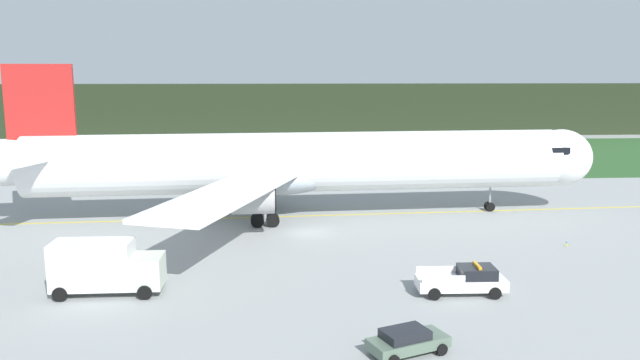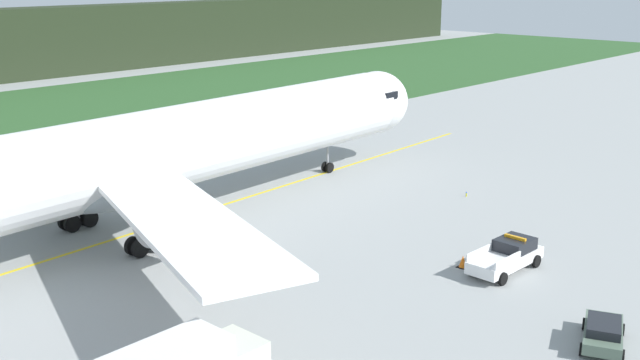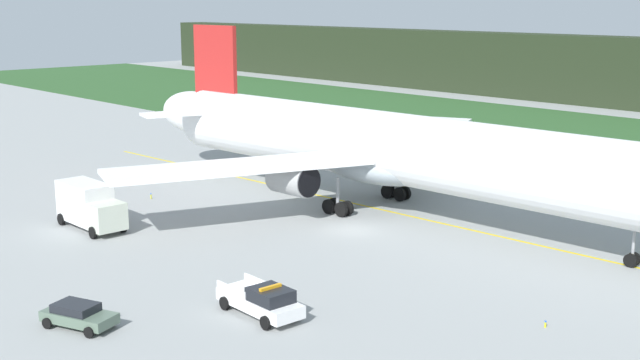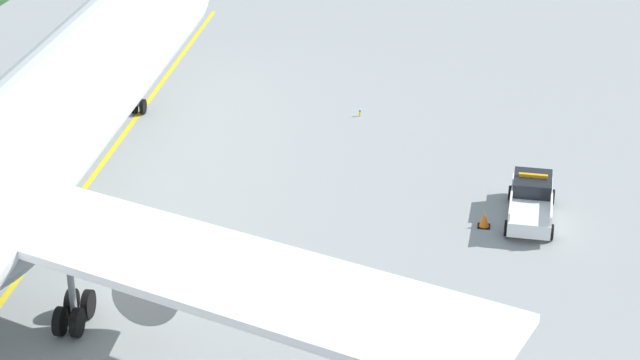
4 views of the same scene
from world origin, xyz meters
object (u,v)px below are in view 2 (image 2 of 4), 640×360
Objects in this scene: ops_pickup_truck at (507,256)px; staff_car at (603,332)px; apron_cone at (463,262)px; airliner at (144,155)px.

ops_pickup_truck is 1.29× the size of staff_car.
apron_cone is (-1.41, 2.16, -0.53)m from ops_pickup_truck.
airliner is 10.90× the size of ops_pickup_truck.
apron_cone is at bearing -66.62° from airliner.
airliner is 30.85m from staff_car.
staff_car is 5.75× the size of apron_cone.
ops_pickup_truck is at bearing -65.59° from airliner.
staff_car reaches higher than apron_cone.
apron_cone is at bearing 69.01° from staff_car.
staff_car is at bearing -110.99° from apron_cone.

